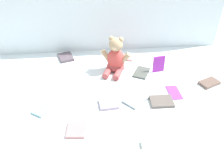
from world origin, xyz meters
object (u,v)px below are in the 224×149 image
(book_case_3, at_px, (43,109))
(book_case_9, at_px, (209,83))
(book_case_8, at_px, (142,72))
(book_case_11, at_px, (136,100))
(book_case_0, at_px, (109,104))
(book_case_6, at_px, (153,148))
(teddy_bear, at_px, (116,59))
(book_case_4, at_px, (76,130))
(book_case_5, at_px, (162,101))
(book_case_1, at_px, (124,57))
(book_case_7, at_px, (66,57))
(book_case_2, at_px, (159,64))
(book_case_10, at_px, (174,92))

(book_case_3, distance_m, book_case_9, 0.99)
(book_case_8, relative_size, book_case_11, 1.00)
(book_case_0, height_order, book_case_6, book_case_0)
(teddy_bear, bearing_deg, book_case_8, 3.52)
(book_case_4, relative_size, book_case_5, 0.80)
(book_case_3, bearing_deg, book_case_0, 34.85)
(book_case_1, height_order, book_case_7, book_case_7)
(book_case_0, distance_m, book_case_11, 0.16)
(book_case_4, height_order, book_case_8, book_case_4)
(book_case_7, bearing_deg, book_case_0, 99.57)
(book_case_3, relative_size, book_case_7, 0.82)
(teddy_bear, relative_size, book_case_3, 2.34)
(book_case_2, distance_m, book_case_8, 0.12)
(book_case_6, bearing_deg, book_case_1, -170.87)
(book_case_1, height_order, book_case_4, book_case_4)
(book_case_7, bearing_deg, book_case_3, 63.78)
(book_case_2, relative_size, book_case_9, 0.94)
(book_case_1, xyz_separation_m, book_case_3, (-0.50, -0.50, 0.00))
(book_case_7, height_order, book_case_9, same)
(book_case_7, bearing_deg, book_case_4, 80.73)
(book_case_8, bearing_deg, book_case_3, 53.74)
(teddy_bear, height_order, book_case_2, teddy_bear)
(teddy_bear, distance_m, book_case_5, 0.42)
(book_case_0, distance_m, book_case_1, 0.52)
(book_case_6, relative_size, book_case_10, 0.80)
(book_case_6, xyz_separation_m, book_case_9, (0.46, 0.44, 0.00))
(book_case_1, relative_size, book_case_9, 1.16)
(book_case_4, relative_size, book_case_9, 0.84)
(book_case_3, bearing_deg, book_case_1, 78.53)
(book_case_0, bearing_deg, teddy_bear, 162.54)
(book_case_10, bearing_deg, book_case_0, 8.76)
(book_case_2, bearing_deg, book_case_9, -40.36)
(book_case_7, height_order, book_case_10, book_case_7)
(teddy_bear, xyz_separation_m, book_case_6, (0.10, -0.65, -0.08))
(book_case_9, bearing_deg, book_case_1, 30.10)
(book_case_3, xyz_separation_m, book_case_6, (0.52, -0.30, 0.00))
(book_case_2, height_order, book_case_11, book_case_2)
(book_case_1, bearing_deg, book_case_10, 51.33)
(book_case_4, distance_m, book_case_5, 0.49)
(book_case_2, distance_m, book_case_9, 0.33)
(book_case_1, distance_m, book_case_7, 0.42)
(book_case_3, distance_m, book_case_4, 0.24)
(book_case_0, bearing_deg, book_case_7, -158.52)
(book_case_3, distance_m, book_case_10, 0.75)
(book_case_2, height_order, book_case_5, book_case_2)
(book_case_3, height_order, book_case_11, book_case_3)
(book_case_0, distance_m, book_case_9, 0.64)
(teddy_bear, xyz_separation_m, book_case_1, (0.08, 0.16, -0.08))
(book_case_4, height_order, book_case_5, book_case_5)
(book_case_10, bearing_deg, book_case_5, 36.99)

